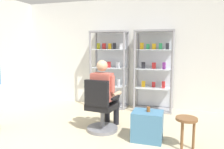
{
  "coord_description": "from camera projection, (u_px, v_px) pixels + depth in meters",
  "views": [
    {
      "loc": [
        1.12,
        -2.47,
        1.54
      ],
      "look_at": [
        -0.09,
        1.45,
        1.0
      ],
      "focal_mm": 35.1,
      "sensor_mm": 36.0,
      "label": 1
    }
  ],
  "objects": [
    {
      "name": "display_cabinet_right",
      "position": [
        154.0,
        70.0,
        5.2
      ],
      "size": [
        0.9,
        0.45,
        1.9
      ],
      "color": "gray",
      "rests_on": "ground"
    },
    {
      "name": "seated_shopkeeper",
      "position": [
        105.0,
        91.0,
        4.02
      ],
      "size": [
        0.53,
        0.6,
        1.29
      ],
      "color": "black",
      "rests_on": "ground"
    },
    {
      "name": "back_wall",
      "position": [
        133.0,
        53.0,
        5.54
      ],
      "size": [
        6.0,
        0.1,
        2.7
      ],
      "primitive_type": "cube",
      "color": "silver",
      "rests_on": "ground"
    },
    {
      "name": "tea_glass",
      "position": [
        148.0,
        109.0,
        3.53
      ],
      "size": [
        0.06,
        0.06,
        0.08
      ],
      "primitive_type": "cylinder",
      "color": "brown",
      "rests_on": "storage_crate"
    },
    {
      "name": "display_cabinet_left",
      "position": [
        110.0,
        69.0,
        5.52
      ],
      "size": [
        0.9,
        0.45,
        1.9
      ],
      "color": "gray",
      "rests_on": "ground"
    },
    {
      "name": "office_chair",
      "position": [
        101.0,
        110.0,
        3.91
      ],
      "size": [
        0.6,
        0.56,
        0.96
      ],
      "color": "slate",
      "rests_on": "ground"
    },
    {
      "name": "storage_crate",
      "position": [
        147.0,
        126.0,
        3.58
      ],
      "size": [
        0.49,
        0.39,
        0.48
      ],
      "primitive_type": "cube",
      "color": "teal",
      "rests_on": "ground"
    },
    {
      "name": "wooden_stool",
      "position": [
        186.0,
        124.0,
        3.27
      ],
      "size": [
        0.32,
        0.32,
        0.48
      ],
      "color": "brown",
      "rests_on": "ground"
    }
  ]
}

